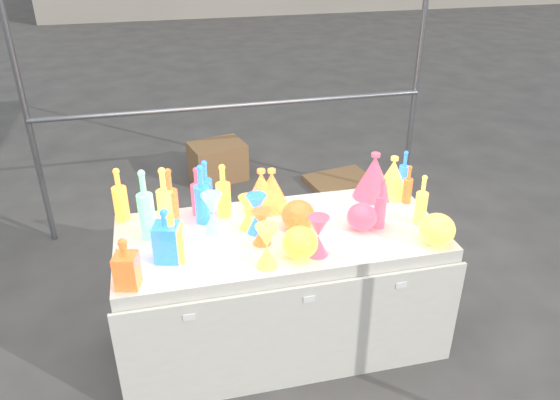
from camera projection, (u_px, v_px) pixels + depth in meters
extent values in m
plane|color=#5A5853|center=(280.00, 335.00, 3.38)|extent=(80.00, 80.00, 0.00)
cylinder|color=gray|center=(21.00, 93.00, 3.80)|extent=(0.04, 0.04, 2.40)
cylinder|color=gray|center=(418.00, 67.00, 4.40)|extent=(0.04, 0.04, 2.40)
cylinder|color=gray|center=(236.00, 106.00, 4.17)|extent=(3.00, 0.04, 0.04)
cube|color=silver|center=(280.00, 286.00, 3.21)|extent=(1.80, 0.80, 0.75)
cube|color=silver|center=(298.00, 339.00, 2.87)|extent=(1.84, 0.02, 0.68)
cube|color=white|center=(189.00, 317.00, 2.62)|extent=(0.06, 0.00, 0.03)
cube|color=white|center=(309.00, 299.00, 2.74)|extent=(0.06, 0.00, 0.03)
cube|color=white|center=(401.00, 285.00, 2.84)|extent=(0.06, 0.00, 0.03)
cube|color=olive|center=(218.00, 161.00, 5.25)|extent=(0.57, 0.47, 0.36)
cube|color=olive|center=(339.00, 181.00, 5.23)|extent=(0.67, 0.53, 0.05)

